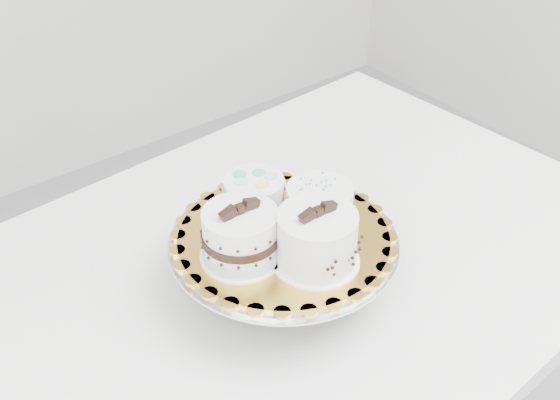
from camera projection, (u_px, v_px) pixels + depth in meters
table at (284, 298)px, 1.16m from camera, size 1.22×0.86×0.75m
cake_stand at (284, 253)px, 1.03m from camera, size 0.33×0.33×0.09m
cake_board at (284, 236)px, 1.01m from camera, size 0.32×0.32×0.00m
cake_swirl at (317, 240)px, 0.94m from camera, size 0.12×0.12×0.10m
cake_banded at (241, 237)px, 0.95m from camera, size 0.12×0.12×0.09m
cake_dots at (254, 197)px, 1.03m from camera, size 0.11×0.11×0.07m
cake_ribbon at (320, 205)px, 1.03m from camera, size 0.12×0.12×0.06m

